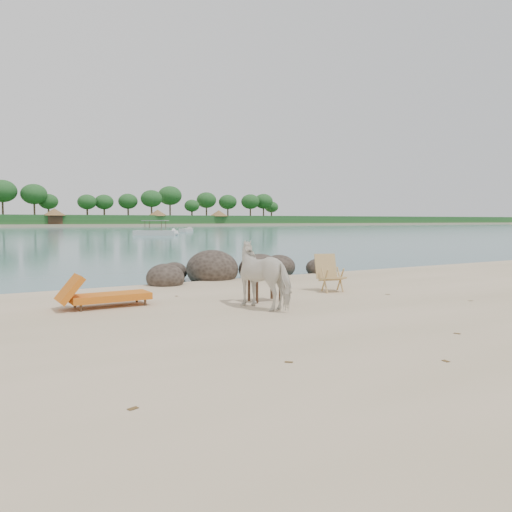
{
  "coord_description": "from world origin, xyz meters",
  "views": [
    {
      "loc": [
        -5.14,
        -6.8,
        1.73
      ],
      "look_at": [
        -0.01,
        2.0,
        1.0
      ],
      "focal_mm": 35.0,
      "sensor_mm": 36.0,
      "label": 1
    }
  ],
  "objects_px": {
    "boulders": "(233,271)",
    "deck_chair": "(333,274)",
    "side_table": "(265,289)",
    "lounge_chair": "(110,294)",
    "cow": "(266,276)"
  },
  "relations": [
    {
      "from": "boulders",
      "to": "lounge_chair",
      "type": "distance_m",
      "value": 5.61
    },
    {
      "from": "cow",
      "to": "side_table",
      "type": "bearing_deg",
      "value": -134.76
    },
    {
      "from": "boulders",
      "to": "deck_chair",
      "type": "height_order",
      "value": "deck_chair"
    },
    {
      "from": "lounge_chair",
      "to": "cow",
      "type": "bearing_deg",
      "value": -33.18
    },
    {
      "from": "boulders",
      "to": "deck_chair",
      "type": "distance_m",
      "value": 4.02
    },
    {
      "from": "side_table",
      "to": "deck_chair",
      "type": "relative_size",
      "value": 0.78
    },
    {
      "from": "deck_chair",
      "to": "cow",
      "type": "bearing_deg",
      "value": -140.35
    },
    {
      "from": "lounge_chair",
      "to": "deck_chair",
      "type": "relative_size",
      "value": 2.13
    },
    {
      "from": "lounge_chair",
      "to": "deck_chair",
      "type": "xyz_separation_m",
      "value": [
        5.1,
        -0.6,
        0.16
      ]
    },
    {
      "from": "side_table",
      "to": "deck_chair",
      "type": "bearing_deg",
      "value": 10.61
    },
    {
      "from": "cow",
      "to": "lounge_chair",
      "type": "relative_size",
      "value": 0.81
    },
    {
      "from": "boulders",
      "to": "cow",
      "type": "xyz_separation_m",
      "value": [
        -1.88,
        -5.0,
        0.43
      ]
    },
    {
      "from": "boulders",
      "to": "lounge_chair",
      "type": "xyz_separation_m",
      "value": [
        -4.48,
        -3.37,
        0.07
      ]
    },
    {
      "from": "lounge_chair",
      "to": "deck_chair",
      "type": "height_order",
      "value": "deck_chair"
    },
    {
      "from": "side_table",
      "to": "lounge_chair",
      "type": "relative_size",
      "value": 0.37
    }
  ]
}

